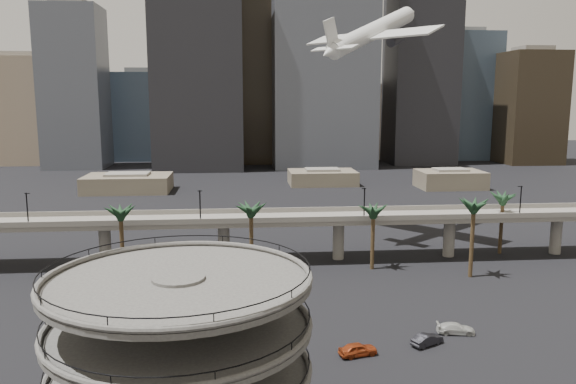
{
  "coord_description": "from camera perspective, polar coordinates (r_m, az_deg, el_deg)",
  "views": [
    {
      "loc": [
        -7.86,
        -48.94,
        30.73
      ],
      "look_at": [
        -1.14,
        28.0,
        17.82
      ],
      "focal_mm": 35.0,
      "sensor_mm": 36.0,
      "label": 1
    }
  ],
  "objects": [
    {
      "name": "airborne_jet",
      "position": [
        124.87,
        8.58,
        15.73
      ],
      "size": [
        28.0,
        26.96,
        15.1
      ],
      "rotation": [
        0.0,
        -0.34,
        0.73
      ],
      "color": "silver",
      "rests_on": "ground"
    },
    {
      "name": "skyline",
      "position": [
        267.2,
        -0.06,
        11.56
      ],
      "size": [
        269.0,
        86.0,
        110.63
      ],
      "color": "#84715B",
      "rests_on": "ground"
    },
    {
      "name": "car_a",
      "position": [
        70.85,
        7.11,
        -15.57
      ],
      "size": [
        5.05,
        2.97,
        1.61
      ],
      "primitive_type": "imported",
      "rotation": [
        0.0,
        0.0,
        1.81
      ],
      "color": "#9A3816",
      "rests_on": "ground"
    },
    {
      "name": "palm_trees",
      "position": [
        99.97,
        6.32,
        -1.78
      ],
      "size": [
        76.4,
        18.4,
        14.0
      ],
      "color": "#48361F",
      "rests_on": "ground"
    },
    {
      "name": "overpass",
      "position": [
        106.83,
        -0.65,
        -3.16
      ],
      "size": [
        130.0,
        9.3,
        14.7
      ],
      "color": "slate",
      "rests_on": "ground"
    },
    {
      "name": "car_b",
      "position": [
        75.11,
        13.95,
        -14.35
      ],
      "size": [
        4.66,
        3.44,
        1.46
      ],
      "primitive_type": "imported",
      "rotation": [
        0.0,
        0.0,
        2.06
      ],
      "color": "black",
      "rests_on": "ground"
    },
    {
      "name": "car_c",
      "position": [
        79.41,
        16.67,
        -13.14
      ],
      "size": [
        5.2,
        2.77,
        1.43
      ],
      "primitive_type": "imported",
      "rotation": [
        0.0,
        0.0,
        1.41
      ],
      "color": "#B5B6B2",
      "rests_on": "ground"
    },
    {
      "name": "low_buildings",
      "position": [
        193.82,
        -0.58,
        1.22
      ],
      "size": [
        135.0,
        27.5,
        6.8
      ],
      "color": "brown",
      "rests_on": "ground"
    },
    {
      "name": "parking_ramp",
      "position": [
        49.83,
        -10.84,
        -15.48
      ],
      "size": [
        22.2,
        22.2,
        17.35
      ],
      "color": "#464441",
      "rests_on": "ground"
    }
  ]
}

